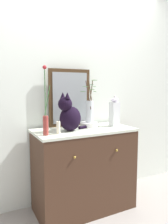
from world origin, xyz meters
name	(u,v)px	position (x,y,z in m)	size (l,w,h in m)	color
ground_plane	(84,208)	(0.00, 0.00, 0.00)	(6.00, 6.00, 0.00)	gray
wall_back	(71,89)	(0.00, 0.34, 1.30)	(4.40, 0.08, 2.60)	white
sideboard	(84,169)	(0.00, 0.00, 0.44)	(1.05, 0.54, 0.88)	#40281B
mirror_leaning	(70,98)	(-0.06, 0.24, 1.20)	(0.49, 0.03, 0.64)	#3E2A17
cat_sitting	(69,115)	(-0.18, -0.02, 1.04)	(0.44, 0.24, 0.39)	black
vase_slim_green	(46,119)	(-0.45, -0.10, 1.03)	(0.08, 0.05, 0.63)	#953732
bowl_porcelain	(89,124)	(0.11, 0.09, 0.91)	(0.21, 0.21, 0.05)	white
vase_glass_clear	(90,110)	(0.11, 0.09, 1.07)	(0.22, 0.17, 0.53)	silver
jar_lidded_porcelain	(115,112)	(0.38, -0.01, 1.04)	(0.09, 0.09, 0.34)	white
candle_pillar	(58,128)	(-0.32, -0.10, 0.94)	(0.04, 0.04, 0.13)	silver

